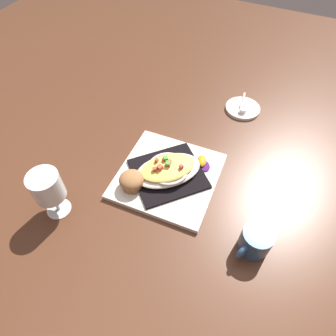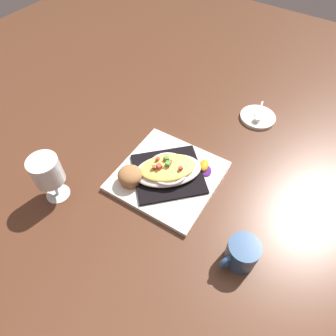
% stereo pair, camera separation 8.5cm
% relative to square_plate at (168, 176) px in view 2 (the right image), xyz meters
% --- Properties ---
extents(ground_plane, '(2.60, 2.60, 0.00)m').
position_rel_square_plate_xyz_m(ground_plane, '(0.00, 0.00, -0.01)').
color(ground_plane, '#532F1E').
extents(square_plate, '(0.30, 0.30, 0.02)m').
position_rel_square_plate_xyz_m(square_plate, '(0.00, 0.00, 0.00)').
color(square_plate, white).
rests_on(square_plate, ground_plane).
extents(folded_napkin, '(0.27, 0.27, 0.01)m').
position_rel_square_plate_xyz_m(folded_napkin, '(0.00, 0.00, 0.01)').
color(folded_napkin, black).
rests_on(folded_napkin, square_plate).
extents(gratin_dish, '(0.22, 0.23, 0.05)m').
position_rel_square_plate_xyz_m(gratin_dish, '(-0.00, -0.00, 0.03)').
color(gratin_dish, silver).
rests_on(gratin_dish, folded_napkin).
extents(muffin, '(0.07, 0.07, 0.05)m').
position_rel_square_plate_xyz_m(muffin, '(-0.07, -0.08, 0.03)').
color(muffin, '#9E633C').
rests_on(muffin, square_plate).
extents(orange_garnish, '(0.06, 0.06, 0.02)m').
position_rel_square_plate_xyz_m(orange_garnish, '(0.08, 0.08, 0.02)').
color(orange_garnish, '#4C1C68').
rests_on(orange_garnish, square_plate).
extents(coffee_mug, '(0.08, 0.10, 0.08)m').
position_rel_square_plate_xyz_m(coffee_mug, '(0.29, -0.11, 0.03)').
color(coffee_mug, navy).
rests_on(coffee_mug, ground_plane).
extents(stemmed_glass, '(0.08, 0.08, 0.15)m').
position_rel_square_plate_xyz_m(stemmed_glass, '(-0.23, -0.23, 0.09)').
color(stemmed_glass, white).
rests_on(stemmed_glass, ground_plane).
extents(creamer_saucer, '(0.12, 0.12, 0.01)m').
position_rel_square_plate_xyz_m(creamer_saucer, '(0.12, 0.40, -0.00)').
color(creamer_saucer, white).
rests_on(creamer_saucer, ground_plane).
extents(spoon, '(0.04, 0.10, 0.01)m').
position_rel_square_plate_xyz_m(spoon, '(0.11, 0.40, 0.01)').
color(spoon, silver).
rests_on(spoon, creamer_saucer).
extents(creamer_cup_0, '(0.02, 0.02, 0.02)m').
position_rel_square_plate_xyz_m(creamer_cup_0, '(0.12, 0.37, 0.01)').
color(creamer_cup_0, white).
rests_on(creamer_cup_0, creamer_saucer).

